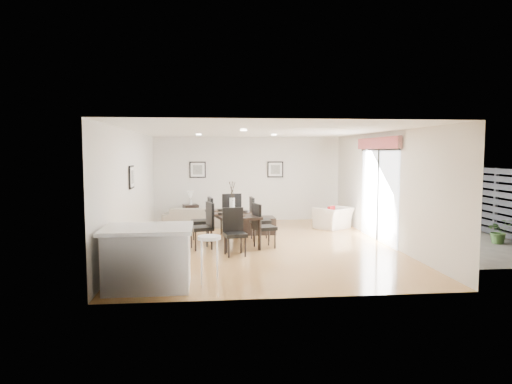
{
  "coord_description": "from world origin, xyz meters",
  "views": [
    {
      "loc": [
        -1.22,
        -10.66,
        2.21
      ],
      "look_at": [
        -0.09,
        0.4,
        1.24
      ],
      "focal_mm": 32.0,
      "sensor_mm": 36.0,
      "label": 1
    }
  ],
  "objects": [
    {
      "name": "wall_right",
      "position": [
        3.0,
        0.0,
        1.35
      ],
      "size": [
        0.04,
        8.0,
        2.7
      ],
      "primitive_type": "cube",
      "color": "silver",
      "rests_on": "ground"
    },
    {
      "name": "dining_chair_foot",
      "position": [
        -0.68,
        1.26,
        0.63
      ],
      "size": [
        0.59,
        0.59,
        1.13
      ],
      "rotation": [
        0.0,
        0.0,
        3.33
      ],
      "color": "black",
      "rests_on": "ground"
    },
    {
      "name": "ground",
      "position": [
        0.0,
        0.0,
        0.0
      ],
      "size": [
        8.0,
        8.0,
        0.0
      ],
      "primitive_type": "plane",
      "color": "#B68A4A",
      "rests_on": "ground"
    },
    {
      "name": "dining_table",
      "position": [
        -0.69,
        0.14,
        0.68
      ],
      "size": [
        1.31,
        1.98,
        0.76
      ],
      "rotation": [
        0.0,
        0.0,
        0.24
      ],
      "color": "black",
      "rests_on": "ground"
    },
    {
      "name": "cushion",
      "position": [
        2.25,
        2.05,
        0.51
      ],
      "size": [
        0.28,
        0.29,
        0.31
      ],
      "primitive_type": "cube",
      "rotation": [
        0.0,
        0.0,
        3.98
      ],
      "color": "maroon",
      "rests_on": "armchair"
    },
    {
      "name": "bar_stool",
      "position": [
        -1.24,
        -3.23,
        0.72
      ],
      "size": [
        0.38,
        0.38,
        0.84
      ],
      "color": "silver",
      "rests_on": "ground"
    },
    {
      "name": "wall_back",
      "position": [
        0.0,
        4.0,
        1.35
      ],
      "size": [
        6.0,
        0.04,
        2.7
      ],
      "primitive_type": "cube",
      "color": "silver",
      "rests_on": "ground"
    },
    {
      "name": "framed_print_left_wall",
      "position": [
        -2.97,
        -0.2,
        1.65
      ],
      "size": [
        0.04,
        0.52,
        0.52
      ],
      "rotation": [
        0.0,
        0.0,
        1.57
      ],
      "color": "black",
      "rests_on": "wall_left"
    },
    {
      "name": "table_lamp",
      "position": [
        -1.82,
        3.63,
        0.85
      ],
      "size": [
        0.22,
        0.22,
        0.42
      ],
      "color": "white",
      "rests_on": "side_table"
    },
    {
      "name": "courtyard",
      "position": [
        6.16,
        0.87,
        0.92
      ],
      "size": [
        6.0,
        6.0,
        2.0
      ],
      "color": "gray",
      "rests_on": "ground"
    },
    {
      "name": "courtyard_plant_b",
      "position": [
        5.76,
        1.38,
        0.31
      ],
      "size": [
        0.45,
        0.45,
        0.62
      ],
      "primitive_type": "imported",
      "rotation": [
        0.0,
        0.0,
        -0.36
      ],
      "color": "#375625",
      "rests_on": "ground"
    },
    {
      "name": "dining_chair_head",
      "position": [
        -0.71,
        -0.98,
        0.57
      ],
      "size": [
        0.53,
        0.53,
        1.01
      ],
      "rotation": [
        0.0,
        0.0,
        0.18
      ],
      "color": "black",
      "rests_on": "ground"
    },
    {
      "name": "sofa",
      "position": [
        -1.6,
        2.92,
        0.29
      ],
      "size": [
        2.07,
        1.11,
        0.57
      ],
      "primitive_type": "imported",
      "rotation": [
        0.0,
        0.0,
        2.96
      ],
      "color": "#A19382",
      "rests_on": "ground"
    },
    {
      "name": "sliding_door",
      "position": [
        2.96,
        0.3,
        1.66
      ],
      "size": [
        0.12,
        2.7,
        2.57
      ],
      "color": "white",
      "rests_on": "wall_right"
    },
    {
      "name": "dining_chair_wnear",
      "position": [
        -1.33,
        -0.28,
        0.59
      ],
      "size": [
        0.6,
        0.6,
        1.06
      ],
      "rotation": [
        0.0,
        0.0,
        -1.28
      ],
      "color": "black",
      "rests_on": "ground"
    },
    {
      "name": "framed_print_back_left",
      "position": [
        -1.6,
        3.97,
        1.65
      ],
      "size": [
        0.52,
        0.04,
        0.52
      ],
      "color": "black",
      "rests_on": "wall_back"
    },
    {
      "name": "coffee_table",
      "position": [
        -0.03,
        1.54,
        0.22
      ],
      "size": [
        1.13,
        0.7,
        0.45
      ],
      "primitive_type": "cube",
      "rotation": [
        0.0,
        0.0,
        0.02
      ],
      "color": "black",
      "rests_on": "ground"
    },
    {
      "name": "framed_print_back_right",
      "position": [
        0.9,
        3.97,
        1.65
      ],
      "size": [
        0.52,
        0.04,
        0.52
      ],
      "color": "black",
      "rests_on": "wall_back"
    },
    {
      "name": "armchair",
      "position": [
        2.34,
        2.14,
        0.31
      ],
      "size": [
        1.26,
        1.23,
        0.62
      ],
      "primitive_type": "imported",
      "rotation": [
        0.0,
        0.0,
        3.79
      ],
      "color": "beige",
      "rests_on": "ground"
    },
    {
      "name": "wall_front",
      "position": [
        0.0,
        -4.0,
        1.35
      ],
      "size": [
        6.0,
        0.04,
        2.7
      ],
      "primitive_type": "cube",
      "color": "silver",
      "rests_on": "ground"
    },
    {
      "name": "side_table",
      "position": [
        -1.82,
        3.63,
        0.29
      ],
      "size": [
        0.53,
        0.53,
        0.58
      ],
      "primitive_type": "cube",
      "rotation": [
        0.0,
        0.0,
        0.26
      ],
      "color": "black",
      "rests_on": "ground"
    },
    {
      "name": "vase",
      "position": [
        -0.69,
        0.14,
        1.05
      ],
      "size": [
        0.92,
        1.45,
        0.76
      ],
      "color": "white",
      "rests_on": "dining_table"
    },
    {
      "name": "wall_left",
      "position": [
        -3.0,
        0.0,
        1.35
      ],
      "size": [
        0.04,
        8.0,
        2.7
      ],
      "primitive_type": "cube",
      "color": "silver",
      "rests_on": "ground"
    },
    {
      "name": "dining_chair_efar",
      "position": [
        -0.06,
        0.59,
        0.61
      ],
      "size": [
        0.51,
        0.51,
        1.09
      ],
      "rotation": [
        0.0,
        0.0,
        1.62
      ],
      "color": "black",
      "rests_on": "ground"
    },
    {
      "name": "ceiling",
      "position": [
        0.0,
        0.0,
        2.7
      ],
      "size": [
        6.0,
        8.0,
        0.02
      ],
      "primitive_type": "cube",
      "color": "white",
      "rests_on": "wall_back"
    },
    {
      "name": "dining_chair_enear",
      "position": [
        -0.05,
        -0.33,
        0.58
      ],
      "size": [
        0.57,
        0.57,
        1.03
      ],
      "rotation": [
        0.0,
        0.0,
        1.84
      ],
      "color": "black",
      "rests_on": "ground"
    },
    {
      "name": "dining_chair_wfar",
      "position": [
        -1.33,
        0.61,
        0.61
      ],
      "size": [
        0.56,
        0.56,
        1.09
      ],
      "rotation": [
        0.0,
        0.0,
        -1.41
      ],
      "color": "black",
      "rests_on": "ground"
    },
    {
      "name": "courtyard_plant_a",
      "position": [
        5.73,
        -0.42,
        0.31
      ],
      "size": [
        0.58,
        0.51,
        0.61
      ],
      "primitive_type": "imported",
      "rotation": [
        0.0,
        0.0,
        -0.07
      ],
      "color": "#375625",
      "rests_on": "ground"
    },
    {
      "name": "kitchen_island",
      "position": [
        -2.23,
        -3.23,
        0.51
      ],
      "size": [
        1.45,
        1.12,
        1.01
      ],
      "rotation": [
        0.0,
        0.0,
        0.01
      ],
      "color": "white",
      "rests_on": "ground"
    }
  ]
}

